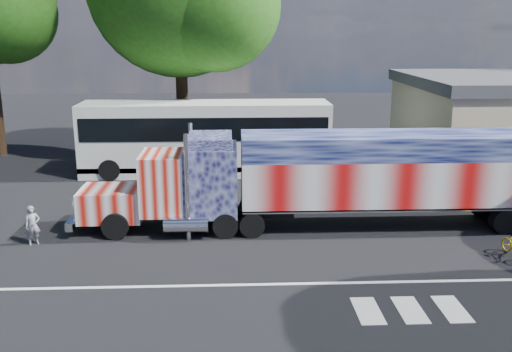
{
  "coord_description": "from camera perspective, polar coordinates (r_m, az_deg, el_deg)",
  "views": [
    {
      "loc": [
        -0.95,
        -19.13,
        7.68
      ],
      "look_at": [
        0.0,
        3.0,
        1.9
      ],
      "focal_mm": 40.0,
      "sensor_mm": 36.0,
      "label": 1
    }
  ],
  "objects": [
    {
      "name": "semi_truck",
      "position": [
        22.42,
        8.27,
        -0.03
      ],
      "size": [
        18.84,
        2.98,
        4.02
      ],
      "color": "black",
      "rests_on": "ground"
    },
    {
      "name": "woman",
      "position": [
        22.27,
        -21.44,
        -4.62
      ],
      "size": [
        0.63,
        0.54,
        1.46
      ],
      "primitive_type": "imported",
      "rotation": [
        0.0,
        0.0,
        0.42
      ],
      "color": "slate",
      "rests_on": "ground"
    },
    {
      "name": "coach_bus",
      "position": [
        30.8,
        -5.04,
        3.92
      ],
      "size": [
        13.21,
        3.07,
        3.84
      ],
      "color": "silver",
      "rests_on": "ground"
    },
    {
      "name": "ground",
      "position": [
        20.64,
        0.36,
        -7.22
      ],
      "size": [
        100.0,
        100.0,
        0.0
      ],
      "primitive_type": "plane",
      "color": "black"
    },
    {
      "name": "lane_markings",
      "position": [
        17.38,
        6.75,
        -11.7
      ],
      "size": [
        30.0,
        2.67,
        0.01
      ],
      "color": "silver",
      "rests_on": "ground"
    }
  ]
}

